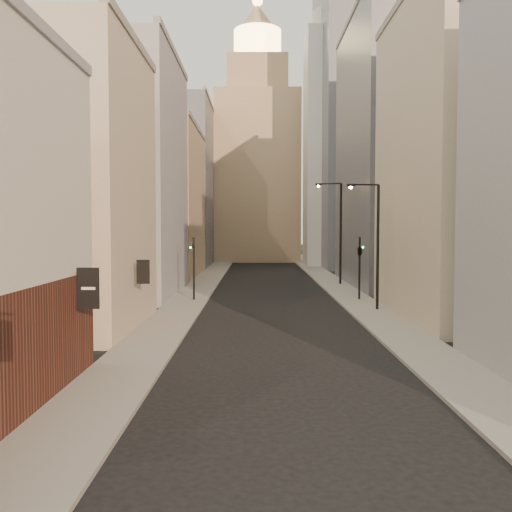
{
  "coord_description": "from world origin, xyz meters",
  "views": [
    {
      "loc": [
        -1.24,
        -6.43,
        5.83
      ],
      "look_at": [
        -1.24,
        21.23,
        4.39
      ],
      "focal_mm": 40.0,
      "sensor_mm": 36.0,
      "label": 1
    }
  ],
  "objects": [
    {
      "name": "right_bldg_wingrid",
      "position": [
        12.0,
        50.0,
        13.0
      ],
      "size": [
        8.0,
        20.0,
        26.0
      ],
      "primitive_type": "cube",
      "color": "gray",
      "rests_on": "ground"
    },
    {
      "name": "sidewalk_right",
      "position": [
        6.5,
        55.0,
        0.07
      ],
      "size": [
        3.0,
        140.0,
        0.15
      ],
      "primitive_type": "cube",
      "color": "gray",
      "rests_on": "ground"
    },
    {
      "name": "highrise",
      "position": [
        18.0,
        78.0,
        25.66
      ],
      "size": [
        21.0,
        23.0,
        51.2
      ],
      "color": "gray",
      "rests_on": "ground"
    },
    {
      "name": "streetlamp_far",
      "position": [
        6.87,
        49.92,
        5.78
      ],
      "size": [
        2.6,
        0.89,
        10.13
      ],
      "rotation": [
        0.0,
        0.0,
        -0.26
      ],
      "color": "black",
      "rests_on": "ground"
    },
    {
      "name": "sidewalk_left",
      "position": [
        -6.5,
        55.0,
        0.07
      ],
      "size": [
        3.0,
        140.0,
        0.15
      ],
      "primitive_type": "cube",
      "color": "gray",
      "rests_on": "ground"
    },
    {
      "name": "left_bldg_wingrid",
      "position": [
        -12.0,
        80.0,
        12.0
      ],
      "size": [
        8.0,
        20.0,
        24.0
      ],
      "primitive_type": "cube",
      "color": "gray",
      "rests_on": "ground"
    },
    {
      "name": "left_bldg_tan",
      "position": [
        -12.0,
        60.0,
        8.5
      ],
      "size": [
        8.0,
        18.0,
        17.0
      ],
      "primitive_type": "cube",
      "color": "tan",
      "rests_on": "ground"
    },
    {
      "name": "white_tower",
      "position": [
        10.0,
        78.0,
        18.61
      ],
      "size": [
        8.0,
        8.0,
        41.5
      ],
      "color": "silver",
      "rests_on": "ground"
    },
    {
      "name": "right_bldg_beige",
      "position": [
        12.0,
        30.0,
        10.0
      ],
      "size": [
        8.0,
        16.0,
        20.0
      ],
      "primitive_type": "cube",
      "color": "tan",
      "rests_on": "ground"
    },
    {
      "name": "left_bldg_beige",
      "position": [
        -12.0,
        26.0,
        8.0
      ],
      "size": [
        8.0,
        12.0,
        16.0
      ],
      "primitive_type": "cube",
      "color": "tan",
      "rests_on": "ground"
    },
    {
      "name": "left_bldg_grey",
      "position": [
        -12.0,
        42.0,
        10.0
      ],
      "size": [
        8.0,
        16.0,
        20.0
      ],
      "primitive_type": "cube",
      "color": "gray",
      "rests_on": "ground"
    },
    {
      "name": "streetlamp_mid",
      "position": [
        6.88,
        32.54,
        4.98
      ],
      "size": [
        2.29,
        0.42,
        8.73
      ],
      "rotation": [
        0.0,
        0.0,
        0.1
      ],
      "color": "black",
      "rests_on": "ground"
    },
    {
      "name": "traffic_light_left",
      "position": [
        -6.07,
        37.57,
        3.65
      ],
      "size": [
        0.61,
        0.57,
        5.0
      ],
      "rotation": [
        0.0,
        0.0,
        2.8
      ],
      "color": "black",
      "rests_on": "ground"
    },
    {
      "name": "traffic_light_right",
      "position": [
        6.84,
        37.91,
        3.81
      ],
      "size": [
        0.63,
        0.61,
        5.0
      ],
      "rotation": [
        0.0,
        0.0,
        3.06
      ],
      "color": "black",
      "rests_on": "ground"
    },
    {
      "name": "clock_tower",
      "position": [
        -1.0,
        92.0,
        17.63
      ],
      "size": [
        14.0,
        14.0,
        44.9
      ],
      "color": "tan",
      "rests_on": "ground"
    }
  ]
}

